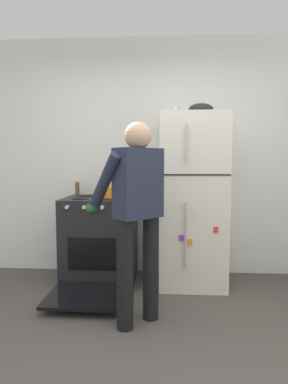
{
  "coord_description": "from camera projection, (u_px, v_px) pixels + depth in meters",
  "views": [
    {
      "loc": [
        0.23,
        -1.85,
        1.29
      ],
      "look_at": [
        0.03,
        1.32,
        1.0
      ],
      "focal_mm": 30.23,
      "sensor_mm": 36.0,
      "label": 1
    }
  ],
  "objects": [
    {
      "name": "refrigerator",
      "position": [
        192.0,
        200.0,
        3.42
      ],
      "size": [
        0.68,
        0.72,
        1.78
      ],
      "color": "silver",
      "rests_on": "ground"
    },
    {
      "name": "kitchen_wall_back",
      "position": [
        145.0,
        157.0,
        3.78
      ],
      "size": [
        6.0,
        0.1,
        2.7
      ],
      "primitive_type": "cube",
      "color": "white",
      "rests_on": "ground"
    },
    {
      "name": "stove_range",
      "position": [
        100.0,
        241.0,
        3.5
      ],
      "size": [
        0.76,
        1.23,
        0.92
      ],
      "color": "black",
      "rests_on": "ground"
    },
    {
      "name": "red_pot",
      "position": [
        114.0,
        192.0,
        3.41
      ],
      "size": [
        0.33,
        0.23,
        0.12
      ],
      "color": "orange",
      "rests_on": "stove_range"
    },
    {
      "name": "mixing_bowl",
      "position": [
        201.0,
        109.0,
        3.33
      ],
      "size": [
        0.26,
        0.26,
        0.12
      ],
      "primitive_type": "ellipsoid",
      "color": "black",
      "rests_on": "refrigerator"
    },
    {
      "name": "ground",
      "position": [
        125.0,
        375.0,
        1.97
      ],
      "size": [
        8.0,
        8.0,
        0.0
      ],
      "primitive_type": "plane",
      "color": "#4C4742"
    },
    {
      "name": "coffee_mug",
      "position": [
        176.0,
        111.0,
        3.39
      ],
      "size": [
        0.11,
        0.08,
        0.1
      ],
      "color": "silver",
      "rests_on": "refrigerator"
    },
    {
      "name": "person_cook",
      "position": [
        136.0,
        206.0,
        2.54
      ],
      "size": [
        0.65,
        0.68,
        1.6
      ],
      "color": "black",
      "rests_on": "ground"
    },
    {
      "name": "pepper_mill",
      "position": [
        77.0,
        188.0,
        3.69
      ],
      "size": [
        0.05,
        0.05,
        0.15
      ],
      "primitive_type": "cylinder",
      "color": "brown",
      "rests_on": "stove_range"
    }
  ]
}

